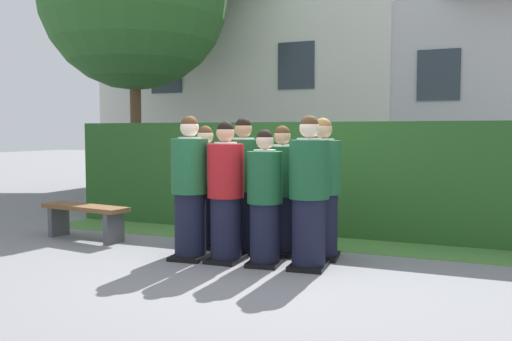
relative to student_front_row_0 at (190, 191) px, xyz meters
name	(u,v)px	position (x,y,z in m)	size (l,w,h in m)	color
ground_plane	(246,263)	(0.71, 0.03, -0.81)	(60.00, 60.00, 0.00)	slate
student_front_row_0	(190,191)	(0.00, 0.00, 0.00)	(0.44, 0.52, 1.70)	black
student_in_red_blazer	(226,195)	(0.46, 0.03, -0.03)	(0.42, 0.51, 1.63)	black
student_front_row_2	(265,201)	(0.94, 0.04, -0.08)	(0.40, 0.48, 1.54)	black
student_front_row_3	(309,196)	(1.44, 0.10, 0.00)	(0.44, 0.55, 1.69)	black
student_rear_row_0	(206,190)	(-0.10, 0.58, -0.05)	(0.41, 0.52, 1.58)	black
student_rear_row_1	(244,188)	(0.43, 0.59, -0.01)	(0.44, 0.55, 1.68)	black
student_rear_row_2	(282,193)	(0.92, 0.64, -0.06)	(0.41, 0.50, 1.58)	black
student_rear_row_3	(322,192)	(1.43, 0.64, -0.01)	(0.44, 0.55, 1.67)	black
hedge	(308,177)	(0.71, 2.31, 0.02)	(7.81, 0.70, 1.65)	#285623
school_building_main	(256,50)	(-2.85, 8.65, 2.95)	(8.41, 3.73, 7.31)	silver
school_building_annex	(508,59)	(3.51, 8.73, 2.39)	(6.46, 3.59, 6.22)	silver
wooden_bench	(85,215)	(-1.95, 0.45, -0.46)	(1.44, 0.55, 0.48)	brown
lawn_strip	(290,240)	(0.71, 1.51, -0.80)	(7.81, 0.90, 0.01)	#477A38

